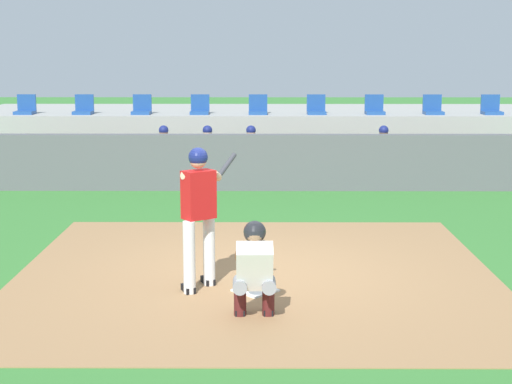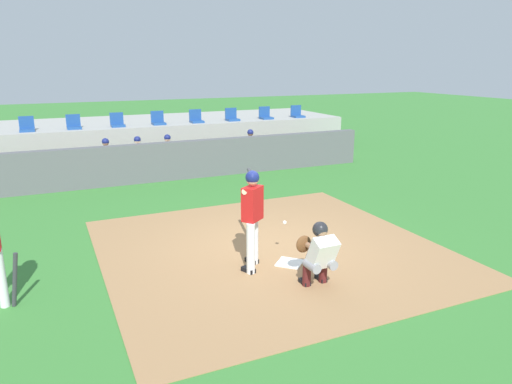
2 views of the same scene
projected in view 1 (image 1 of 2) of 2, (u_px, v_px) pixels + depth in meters
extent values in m
plane|color=#387A33|center=(256.00, 274.00, 10.64)|extent=(80.00, 80.00, 0.00)
cube|color=#9E754C|center=(256.00, 274.00, 10.64)|extent=(6.40, 6.40, 0.01)
cube|color=white|center=(255.00, 290.00, 9.85)|extent=(0.62, 0.62, 0.02)
cylinder|color=silver|center=(189.00, 258.00, 9.70)|extent=(0.15, 0.15, 0.92)
cylinder|color=silver|center=(209.00, 251.00, 10.05)|extent=(0.15, 0.15, 0.92)
cube|color=red|center=(199.00, 195.00, 9.74)|extent=(0.45, 0.42, 0.60)
sphere|color=beige|center=(198.00, 160.00, 9.67)|extent=(0.21, 0.21, 0.21)
sphere|color=navy|center=(198.00, 157.00, 9.66)|extent=(0.24, 0.24, 0.24)
cylinder|color=beige|center=(201.00, 176.00, 9.81)|extent=(0.49, 0.45, 0.18)
cylinder|color=beige|center=(216.00, 175.00, 9.88)|extent=(0.15, 0.27, 0.17)
cylinder|color=#333338|center=(226.00, 166.00, 10.38)|extent=(0.25, 0.84, 0.24)
cube|color=black|center=(188.00, 289.00, 9.83)|extent=(0.21, 0.29, 0.09)
cube|color=black|center=(208.00, 281.00, 10.18)|extent=(0.21, 0.29, 0.09)
cylinder|color=gray|center=(240.00, 284.00, 8.75)|extent=(0.17, 0.32, 0.16)
cylinder|color=#4C1919|center=(240.00, 298.00, 8.94)|extent=(0.14, 0.14, 0.42)
cube|color=black|center=(240.00, 311.00, 9.03)|extent=(0.11, 0.24, 0.08)
cylinder|color=gray|center=(269.00, 284.00, 8.76)|extent=(0.17, 0.32, 0.16)
cylinder|color=#4C1919|center=(268.00, 298.00, 8.94)|extent=(0.14, 0.14, 0.42)
cube|color=black|center=(268.00, 311.00, 9.03)|extent=(0.11, 0.24, 0.08)
cube|color=white|center=(254.00, 266.00, 8.67)|extent=(0.41, 0.45, 0.57)
cube|color=#2D2D33|center=(254.00, 263.00, 8.78)|extent=(0.39, 0.26, 0.45)
sphere|color=#996B4C|center=(254.00, 234.00, 8.68)|extent=(0.21, 0.21, 0.21)
sphere|color=#232328|center=(254.00, 232.00, 8.70)|extent=(0.25, 0.25, 0.25)
cylinder|color=#996B4C|center=(251.00, 261.00, 8.89)|extent=(0.11, 0.45, 0.10)
ellipsoid|color=brown|center=(247.00, 256.00, 9.11)|extent=(0.28, 0.13, 0.30)
sphere|color=white|center=(261.00, 232.00, 10.08)|extent=(0.07, 0.07, 0.07)
cube|color=#59595E|center=(258.00, 162.00, 16.93)|extent=(13.00, 0.30, 1.20)
cube|color=olive|center=(258.00, 172.00, 17.99)|extent=(11.80, 0.44, 0.45)
cylinder|color=#939399|center=(157.00, 162.00, 17.71)|extent=(0.15, 0.40, 0.15)
cylinder|color=#939399|center=(156.00, 175.00, 17.56)|extent=(0.13, 0.13, 0.45)
cube|color=maroon|center=(156.00, 184.00, 17.54)|extent=(0.11, 0.24, 0.08)
cylinder|color=#939399|center=(169.00, 162.00, 17.70)|extent=(0.15, 0.40, 0.15)
cylinder|color=#939399|center=(168.00, 175.00, 17.55)|extent=(0.13, 0.13, 0.45)
cube|color=maroon|center=(168.00, 184.00, 17.54)|extent=(0.11, 0.24, 0.08)
cube|color=white|center=(164.00, 149.00, 17.87)|extent=(0.36, 0.22, 0.54)
sphere|color=#996B4C|center=(164.00, 132.00, 17.80)|extent=(0.20, 0.20, 0.20)
sphere|color=navy|center=(164.00, 130.00, 17.80)|extent=(0.22, 0.22, 0.22)
cylinder|color=#996B4C|center=(154.00, 155.00, 17.76)|extent=(0.09, 0.41, 0.22)
cylinder|color=#996B4C|center=(172.00, 155.00, 17.75)|extent=(0.09, 0.41, 0.22)
cylinder|color=#939399|center=(201.00, 162.00, 17.70)|extent=(0.15, 0.40, 0.15)
cylinder|color=#939399|center=(201.00, 175.00, 17.55)|extent=(0.13, 0.13, 0.45)
cube|color=maroon|center=(201.00, 184.00, 17.53)|extent=(0.11, 0.24, 0.08)
cylinder|color=#939399|center=(213.00, 162.00, 17.70)|extent=(0.15, 0.40, 0.15)
cylinder|color=#939399|center=(213.00, 176.00, 17.55)|extent=(0.13, 0.13, 0.45)
cube|color=maroon|center=(212.00, 184.00, 17.53)|extent=(0.11, 0.24, 0.08)
cube|color=white|center=(208.00, 149.00, 17.87)|extent=(0.36, 0.22, 0.54)
sphere|color=beige|center=(207.00, 132.00, 17.80)|extent=(0.20, 0.20, 0.20)
sphere|color=navy|center=(207.00, 130.00, 17.79)|extent=(0.22, 0.22, 0.22)
cylinder|color=beige|center=(198.00, 155.00, 17.75)|extent=(0.09, 0.41, 0.22)
cylinder|color=beige|center=(216.00, 155.00, 17.75)|extent=(0.09, 0.41, 0.22)
cylinder|color=#939399|center=(245.00, 162.00, 17.69)|extent=(0.15, 0.40, 0.15)
cylinder|color=#939399|center=(245.00, 176.00, 17.54)|extent=(0.13, 0.13, 0.45)
cube|color=maroon|center=(245.00, 184.00, 17.53)|extent=(0.11, 0.24, 0.08)
cylinder|color=#939399|center=(257.00, 162.00, 17.69)|extent=(0.15, 0.40, 0.15)
cylinder|color=#939399|center=(257.00, 176.00, 17.54)|extent=(0.13, 0.13, 0.45)
cube|color=maroon|center=(257.00, 184.00, 17.53)|extent=(0.11, 0.24, 0.08)
cube|color=white|center=(251.00, 149.00, 17.86)|extent=(0.36, 0.22, 0.54)
sphere|color=tan|center=(251.00, 132.00, 17.79)|extent=(0.20, 0.20, 0.20)
sphere|color=navy|center=(251.00, 130.00, 17.79)|extent=(0.22, 0.22, 0.22)
cylinder|color=tan|center=(242.00, 155.00, 17.74)|extent=(0.09, 0.41, 0.22)
cylinder|color=tan|center=(260.00, 155.00, 17.74)|extent=(0.09, 0.41, 0.22)
cylinder|color=#939399|center=(379.00, 163.00, 17.68)|extent=(0.15, 0.40, 0.15)
cylinder|color=#939399|center=(379.00, 176.00, 17.53)|extent=(0.13, 0.13, 0.45)
cube|color=maroon|center=(380.00, 184.00, 17.51)|extent=(0.11, 0.24, 0.08)
cylinder|color=#939399|center=(390.00, 163.00, 17.68)|extent=(0.15, 0.40, 0.15)
cylinder|color=#939399|center=(391.00, 176.00, 17.53)|extent=(0.13, 0.13, 0.45)
cube|color=maroon|center=(391.00, 184.00, 17.51)|extent=(0.11, 0.24, 0.08)
cube|color=white|center=(383.00, 149.00, 17.84)|extent=(0.36, 0.22, 0.54)
sphere|color=brown|center=(384.00, 132.00, 17.78)|extent=(0.20, 0.20, 0.20)
sphere|color=navy|center=(384.00, 130.00, 17.77)|extent=(0.22, 0.22, 0.22)
cylinder|color=brown|center=(375.00, 155.00, 17.73)|extent=(0.09, 0.41, 0.22)
cylinder|color=brown|center=(393.00, 155.00, 17.72)|extent=(0.09, 0.41, 0.22)
cube|color=#9E9E99|center=(258.00, 136.00, 21.25)|extent=(15.00, 4.40, 1.40)
cube|color=#1E478C|center=(25.00, 113.00, 19.57)|extent=(0.46, 0.46, 0.08)
cube|color=#1E478C|center=(27.00, 102.00, 19.73)|extent=(0.46, 0.06, 0.40)
cube|color=#1E478C|center=(83.00, 113.00, 19.57)|extent=(0.46, 0.46, 0.08)
cube|color=#1E478C|center=(84.00, 102.00, 19.72)|extent=(0.46, 0.06, 0.40)
cube|color=#1E478C|center=(141.00, 113.00, 19.56)|extent=(0.46, 0.46, 0.08)
cube|color=#1E478C|center=(142.00, 102.00, 19.71)|extent=(0.46, 0.06, 0.40)
cube|color=#1E478C|center=(200.00, 113.00, 19.55)|extent=(0.46, 0.46, 0.08)
cube|color=#1E478C|center=(200.00, 102.00, 19.70)|extent=(0.46, 0.06, 0.40)
cube|color=#1E478C|center=(258.00, 113.00, 19.54)|extent=(0.46, 0.46, 0.08)
cube|color=#1E478C|center=(258.00, 102.00, 19.69)|extent=(0.46, 0.06, 0.40)
cube|color=#1E478C|center=(316.00, 113.00, 19.53)|extent=(0.46, 0.46, 0.08)
cube|color=#1E478C|center=(316.00, 102.00, 19.69)|extent=(0.46, 0.06, 0.40)
cube|color=#1E478C|center=(375.00, 113.00, 19.52)|extent=(0.46, 0.46, 0.08)
cube|color=#1E478C|center=(374.00, 102.00, 19.68)|extent=(0.46, 0.06, 0.40)
cube|color=#1E478C|center=(433.00, 113.00, 19.52)|extent=(0.46, 0.46, 0.08)
cube|color=#1E478C|center=(432.00, 103.00, 19.67)|extent=(0.46, 0.06, 0.40)
cube|color=#1E478C|center=(492.00, 113.00, 19.51)|extent=(0.46, 0.46, 0.08)
cube|color=#1E478C|center=(490.00, 103.00, 19.66)|extent=(0.46, 0.06, 0.40)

